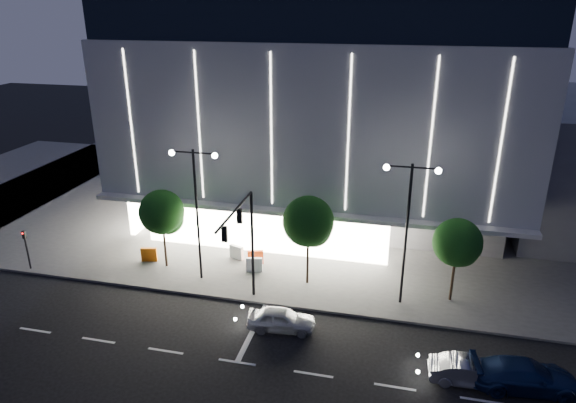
{
  "coord_description": "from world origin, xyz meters",
  "views": [
    {
      "loc": [
        9.5,
        -21.94,
        17.32
      ],
      "look_at": [
        2.26,
        8.85,
        5.0
      ],
      "focal_mm": 32.0,
      "sensor_mm": 36.0,
      "label": 1
    }
  ],
  "objects_px": {
    "ped_signal_far": "(26,246)",
    "barrier_d": "(254,265)",
    "barrier_c": "(256,257)",
    "street_lamp_east": "(408,215)",
    "tree_right": "(457,245)",
    "street_lamp_west": "(196,196)",
    "tree_left": "(162,214)",
    "barrier_b": "(237,252)",
    "car_second": "(470,372)",
    "car_third": "(525,375)",
    "barrier_a": "(149,255)",
    "car_lead": "(281,319)",
    "tree_mid": "(309,224)",
    "traffic_mast": "(244,233)"
  },
  "relations": [
    {
      "from": "traffic_mast",
      "to": "barrier_c",
      "type": "xyz_separation_m",
      "value": [
        -1.05,
        5.39,
        -4.38
      ]
    },
    {
      "from": "street_lamp_west",
      "to": "tree_right",
      "type": "xyz_separation_m",
      "value": [
        16.03,
        1.02,
        -2.07
      ]
    },
    {
      "from": "street_lamp_east",
      "to": "barrier_a",
      "type": "distance_m",
      "value": 18.34
    },
    {
      "from": "street_lamp_west",
      "to": "tree_left",
      "type": "bearing_deg",
      "value": 161.06
    },
    {
      "from": "tree_mid",
      "to": "barrier_b",
      "type": "height_order",
      "value": "tree_mid"
    },
    {
      "from": "street_lamp_east",
      "to": "car_third",
      "type": "distance_m",
      "value": 10.04
    },
    {
      "from": "car_third",
      "to": "ped_signal_far",
      "type": "bearing_deg",
      "value": 74.91
    },
    {
      "from": "car_second",
      "to": "barrier_c",
      "type": "height_order",
      "value": "car_second"
    },
    {
      "from": "barrier_b",
      "to": "street_lamp_east",
      "type": "bearing_deg",
      "value": 5.27
    },
    {
      "from": "tree_right",
      "to": "car_second",
      "type": "bearing_deg",
      "value": -86.56
    },
    {
      "from": "car_lead",
      "to": "barrier_b",
      "type": "distance_m",
      "value": 8.95
    },
    {
      "from": "car_lead",
      "to": "barrier_a",
      "type": "distance_m",
      "value": 12.35
    },
    {
      "from": "ped_signal_far",
      "to": "barrier_b",
      "type": "relative_size",
      "value": 2.73
    },
    {
      "from": "street_lamp_west",
      "to": "barrier_d",
      "type": "relative_size",
      "value": 8.18
    },
    {
      "from": "street_lamp_west",
      "to": "car_third",
      "type": "height_order",
      "value": "street_lamp_west"
    },
    {
      "from": "street_lamp_east",
      "to": "barrier_d",
      "type": "bearing_deg",
      "value": 170.36
    },
    {
      "from": "tree_right",
      "to": "barrier_c",
      "type": "distance_m",
      "value": 13.57
    },
    {
      "from": "car_second",
      "to": "barrier_d",
      "type": "distance_m",
      "value": 15.52
    },
    {
      "from": "car_lead",
      "to": "car_second",
      "type": "height_order",
      "value": "car_lead"
    },
    {
      "from": "ped_signal_far",
      "to": "tree_right",
      "type": "xyz_separation_m",
      "value": [
        28.03,
        2.52,
        2.0
      ]
    },
    {
      "from": "street_lamp_west",
      "to": "barrier_a",
      "type": "distance_m",
      "value": 7.1
    },
    {
      "from": "barrier_a",
      "to": "barrier_d",
      "type": "distance_m",
      "value": 7.69
    },
    {
      "from": "car_lead",
      "to": "barrier_c",
      "type": "height_order",
      "value": "car_lead"
    },
    {
      "from": "tree_mid",
      "to": "barrier_b",
      "type": "xyz_separation_m",
      "value": [
        -5.62,
        2.13,
        -3.68
      ]
    },
    {
      "from": "ped_signal_far",
      "to": "tree_left",
      "type": "bearing_deg",
      "value": 15.61
    },
    {
      "from": "car_second",
      "to": "car_third",
      "type": "relative_size",
      "value": 0.78
    },
    {
      "from": "car_lead",
      "to": "barrier_b",
      "type": "height_order",
      "value": "car_lead"
    },
    {
      "from": "street_lamp_west",
      "to": "car_third",
      "type": "bearing_deg",
      "value": -17.88
    },
    {
      "from": "barrier_d",
      "to": "tree_right",
      "type": "bearing_deg",
      "value": -14.54
    },
    {
      "from": "tree_right",
      "to": "street_lamp_east",
      "type": "bearing_deg",
      "value": -161.37
    },
    {
      "from": "ped_signal_far",
      "to": "car_lead",
      "type": "distance_m",
      "value": 18.76
    },
    {
      "from": "tree_left",
      "to": "barrier_b",
      "type": "relative_size",
      "value": 5.2
    },
    {
      "from": "tree_left",
      "to": "barrier_c",
      "type": "bearing_deg",
      "value": 16.05
    },
    {
      "from": "tree_left",
      "to": "car_lead",
      "type": "xyz_separation_m",
      "value": [
        9.5,
        -5.21,
        -3.38
      ]
    },
    {
      "from": "ped_signal_far",
      "to": "barrier_d",
      "type": "relative_size",
      "value": 2.73
    },
    {
      "from": "tree_mid",
      "to": "barrier_a",
      "type": "xyz_separation_m",
      "value": [
        -11.53,
        0.37,
        -3.68
      ]
    },
    {
      "from": "barrier_c",
      "to": "barrier_d",
      "type": "distance_m",
      "value": 1.08
    },
    {
      "from": "traffic_mast",
      "to": "street_lamp_east",
      "type": "xyz_separation_m",
      "value": [
        9.0,
        2.66,
        0.93
      ]
    },
    {
      "from": "ped_signal_far",
      "to": "barrier_a",
      "type": "bearing_deg",
      "value": 21.06
    },
    {
      "from": "ped_signal_far",
      "to": "barrier_c",
      "type": "xyz_separation_m",
      "value": [
        14.95,
        4.23,
        -1.24
      ]
    },
    {
      "from": "car_lead",
      "to": "car_third",
      "type": "distance_m",
      "value": 12.61
    },
    {
      "from": "barrier_b",
      "to": "tree_left",
      "type": "bearing_deg",
      "value": -133.54
    },
    {
      "from": "street_lamp_east",
      "to": "tree_right",
      "type": "height_order",
      "value": "street_lamp_east"
    },
    {
      "from": "car_lead",
      "to": "ped_signal_far",
      "type": "bearing_deg",
      "value": 76.4
    },
    {
      "from": "car_second",
      "to": "barrier_a",
      "type": "height_order",
      "value": "car_second"
    },
    {
      "from": "tree_right",
      "to": "street_lamp_west",
      "type": "bearing_deg",
      "value": -176.36
    },
    {
      "from": "ped_signal_far",
      "to": "tree_right",
      "type": "height_order",
      "value": "tree_right"
    },
    {
      "from": "barrier_b",
      "to": "barrier_c",
      "type": "height_order",
      "value": "same"
    },
    {
      "from": "tree_left",
      "to": "car_second",
      "type": "xyz_separation_m",
      "value": [
        19.44,
        -7.37,
        -3.39
      ]
    },
    {
      "from": "street_lamp_west",
      "to": "tree_right",
      "type": "distance_m",
      "value": 16.19
    }
  ]
}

